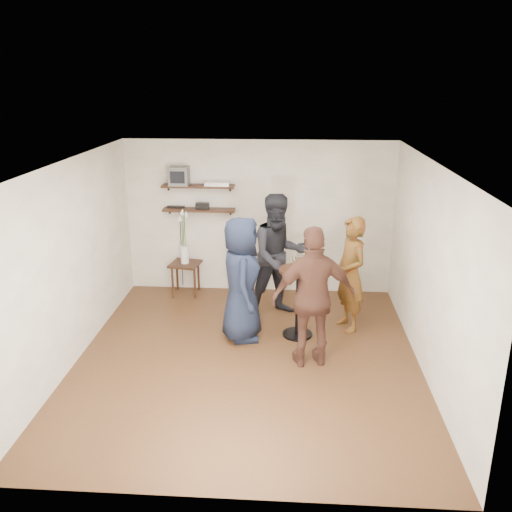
% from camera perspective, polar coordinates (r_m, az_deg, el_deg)
% --- Properties ---
extents(room, '(4.58, 5.08, 2.68)m').
position_cam_1_polar(room, '(6.78, -0.96, -1.19)').
color(room, '#3F2214').
rests_on(room, ground).
extents(shelf_upper, '(1.20, 0.25, 0.04)m').
position_cam_1_polar(shelf_upper, '(9.04, -6.12, 7.33)').
color(shelf_upper, black).
rests_on(shelf_upper, room).
extents(shelf_lower, '(1.20, 0.25, 0.04)m').
position_cam_1_polar(shelf_lower, '(9.12, -6.03, 4.86)').
color(shelf_lower, black).
rests_on(shelf_lower, room).
extents(crt_monitor, '(0.32, 0.30, 0.30)m').
position_cam_1_polar(crt_monitor, '(9.06, -8.10, 8.36)').
color(crt_monitor, '#59595B').
rests_on(crt_monitor, shelf_upper).
extents(dvd_deck, '(0.40, 0.24, 0.06)m').
position_cam_1_polar(dvd_deck, '(8.98, -4.09, 7.62)').
color(dvd_deck, silver).
rests_on(dvd_deck, shelf_upper).
extents(radio, '(0.22, 0.10, 0.10)m').
position_cam_1_polar(radio, '(9.10, -5.65, 5.27)').
color(radio, black).
rests_on(radio, shelf_lower).
extents(power_strip, '(0.30, 0.05, 0.03)m').
position_cam_1_polar(power_strip, '(9.24, -8.42, 5.14)').
color(power_strip, black).
rests_on(power_strip, shelf_lower).
extents(side_table, '(0.55, 0.55, 0.57)m').
position_cam_1_polar(side_table, '(9.28, -7.45, -1.26)').
color(side_table, black).
rests_on(side_table, room).
extents(vase_lilies, '(0.19, 0.20, 0.97)m').
position_cam_1_polar(vase_lilies, '(9.15, -7.56, 1.10)').
color(vase_lilies, white).
rests_on(vase_lilies, side_table).
extents(drinks_table, '(0.56, 0.56, 1.02)m').
position_cam_1_polar(drinks_table, '(7.69, 4.49, -3.94)').
color(drinks_table, black).
rests_on(drinks_table, room).
extents(wine_glass_fl, '(0.06, 0.06, 0.19)m').
position_cam_1_polar(wine_glass_fl, '(7.50, 4.06, -0.48)').
color(wine_glass_fl, silver).
rests_on(wine_glass_fl, drinks_table).
extents(wine_glass_fr, '(0.07, 0.07, 0.21)m').
position_cam_1_polar(wine_glass_fr, '(7.50, 5.03, -0.43)').
color(wine_glass_fr, silver).
rests_on(wine_glass_fr, drinks_table).
extents(wine_glass_bl, '(0.07, 0.07, 0.20)m').
position_cam_1_polar(wine_glass_bl, '(7.58, 4.42, -0.24)').
color(wine_glass_bl, silver).
rests_on(wine_glass_bl, drinks_table).
extents(wine_glass_br, '(0.07, 0.07, 0.22)m').
position_cam_1_polar(wine_glass_br, '(7.53, 4.67, -0.28)').
color(wine_glass_br, silver).
rests_on(wine_glass_br, drinks_table).
extents(person_plaid, '(0.61, 0.73, 1.70)m').
position_cam_1_polar(person_plaid, '(7.95, 9.92, -1.91)').
color(person_plaid, '#B72914').
rests_on(person_plaid, room).
extents(person_dark, '(1.14, 1.02, 1.92)m').
position_cam_1_polar(person_dark, '(8.29, 2.42, 0.03)').
color(person_dark, black).
rests_on(person_dark, room).
extents(person_navy, '(0.68, 0.94, 1.78)m').
position_cam_1_polar(person_navy, '(7.53, -1.54, -2.47)').
color(person_navy, '#151D31').
rests_on(person_navy, room).
extents(person_brown, '(1.16, 0.68, 1.85)m').
position_cam_1_polar(person_brown, '(6.87, 6.08, -4.37)').
color(person_brown, '#4D2B21').
rests_on(person_brown, room).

